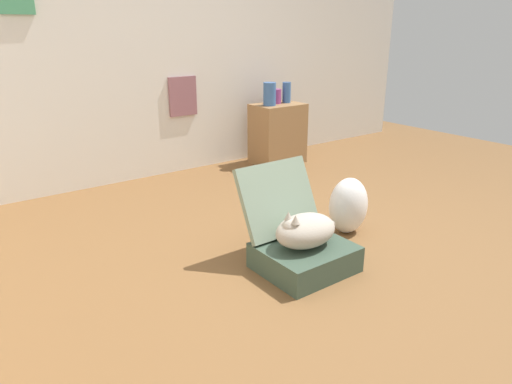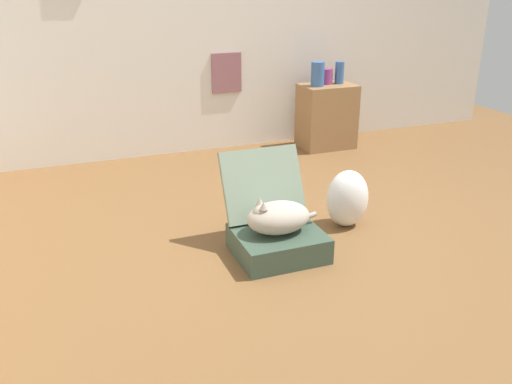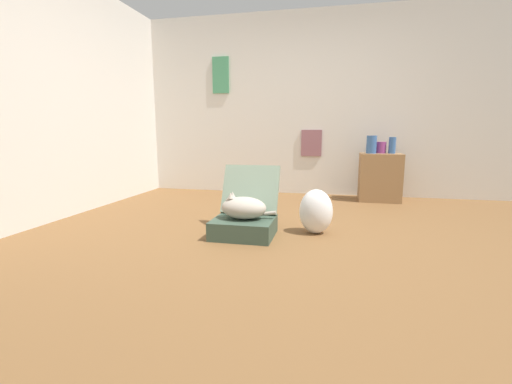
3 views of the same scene
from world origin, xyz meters
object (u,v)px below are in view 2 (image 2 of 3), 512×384
(vase_short, at_px, (339,73))
(vase_round, at_px, (326,76))
(plastic_bag_white, at_px, (347,198))
(suitcase_base, at_px, (278,243))
(side_table, at_px, (327,116))
(vase_tall, at_px, (318,74))
(cat, at_px, (277,217))

(vase_short, xyz_separation_m, vase_round, (-0.13, 0.03, -0.03))
(vase_round, bearing_deg, plastic_bag_white, -112.96)
(suitcase_base, bearing_deg, plastic_bag_white, 20.27)
(side_table, distance_m, vase_tall, 0.45)
(cat, bearing_deg, suitcase_base, -3.17)
(plastic_bag_white, height_order, side_table, side_table)
(side_table, bearing_deg, cat, -125.13)
(plastic_bag_white, height_order, vase_round, vase_round)
(plastic_bag_white, height_order, vase_tall, vase_tall)
(side_table, distance_m, vase_round, 0.39)
(plastic_bag_white, bearing_deg, cat, -159.96)
(side_table, bearing_deg, plastic_bag_white, -113.54)
(vase_round, bearing_deg, vase_short, -10.76)
(suitcase_base, relative_size, plastic_bag_white, 1.31)
(suitcase_base, distance_m, vase_short, 2.57)
(suitcase_base, bearing_deg, vase_tall, 57.39)
(plastic_bag_white, bearing_deg, vase_tall, 70.01)
(vase_short, height_order, vase_round, vase_short)
(plastic_bag_white, relative_size, side_table, 0.64)
(suitcase_base, distance_m, plastic_bag_white, 0.67)
(vase_tall, bearing_deg, cat, -122.76)
(side_table, xyz_separation_m, vase_round, (0.00, 0.05, 0.39))
(vase_tall, distance_m, vase_round, 0.16)
(side_table, height_order, vase_round, vase_round)
(suitcase_base, relative_size, cat, 1.11)
(vase_tall, bearing_deg, vase_short, 9.82)
(suitcase_base, bearing_deg, vase_round, 55.66)
(plastic_bag_white, bearing_deg, side_table, 66.46)
(vase_short, bearing_deg, vase_tall, -170.18)
(suitcase_base, height_order, vase_tall, vase_tall)
(vase_short, distance_m, vase_round, 0.14)
(vase_short, bearing_deg, cat, -127.32)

